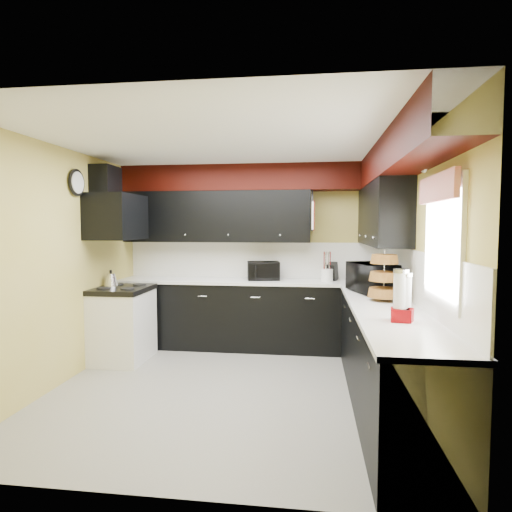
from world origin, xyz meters
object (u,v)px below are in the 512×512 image
(knife_block, at_px, (333,272))
(kettle, at_px, (111,280))
(microwave, at_px, (373,278))
(utensil_crock, at_px, (327,275))
(toaster_oven, at_px, (263,271))

(knife_block, bearing_deg, kettle, -143.55)
(microwave, bearing_deg, kettle, 68.22)
(microwave, distance_m, knife_block, 1.06)
(microwave, xyz_separation_m, knife_block, (-0.39, 0.99, -0.04))
(utensil_crock, height_order, knife_block, knife_block)
(toaster_oven, xyz_separation_m, microwave, (1.32, -0.94, 0.04))
(toaster_oven, distance_m, knife_block, 0.93)
(toaster_oven, height_order, microwave, microwave)
(utensil_crock, distance_m, knife_block, 0.13)
(utensil_crock, bearing_deg, toaster_oven, 176.71)
(knife_block, bearing_deg, microwave, -47.18)
(toaster_oven, distance_m, utensil_crock, 0.85)
(knife_block, bearing_deg, toaster_oven, -155.93)
(toaster_oven, height_order, utensil_crock, toaster_oven)
(microwave, bearing_deg, utensil_crock, 10.03)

